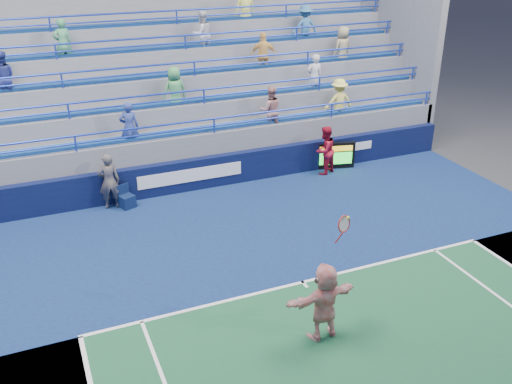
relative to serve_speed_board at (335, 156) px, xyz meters
name	(u,v)px	position (x,y,z in m)	size (l,w,h in m)	color
ground	(303,283)	(-4.51, -6.27, -0.50)	(120.00, 120.00, 0.00)	#333538
sponsor_wall	(218,171)	(-4.51, 0.23, 0.05)	(18.00, 0.32, 1.10)	#091033
bleacher_stand	(185,113)	(-4.50, 4.00, 1.04)	(18.00, 5.60, 6.13)	slate
serve_speed_board	(335,156)	(0.00, 0.00, 0.00)	(1.45, 0.49, 1.00)	black
judge_chair	(127,200)	(-7.75, -0.28, -0.26)	(0.55, 0.57, 0.75)	#0C1A3D
tennis_player	(324,301)	(-5.04, -8.26, 0.40)	(1.71, 0.65, 2.90)	white
line_judge	(109,181)	(-8.21, -0.12, 0.41)	(0.67, 0.44, 1.84)	#141638
ball_girl	(325,150)	(-0.61, -0.26, 0.39)	(0.87, 0.67, 1.78)	#AC132A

